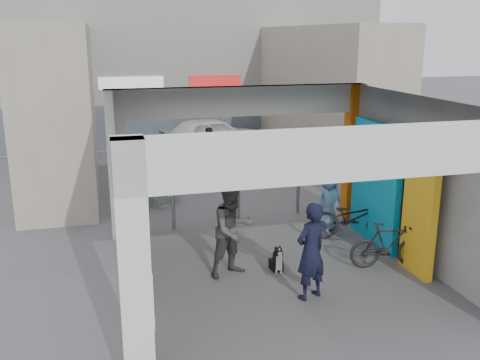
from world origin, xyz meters
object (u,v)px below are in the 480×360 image
object	(u,v)px
man_with_dog	(311,251)
white_van	(212,135)
border_collie	(277,261)
produce_stand	(145,183)
man_crates	(210,154)
bicycle_front	(353,217)
man_elderly	(329,201)
cafe_set	(155,195)
bicycle_rear	(389,245)
man_back_turned	(233,229)

from	to	relation	value
man_with_dog	white_van	size ratio (longest dim) A/B	0.42
border_collie	man_with_dog	bearing A→B (deg)	-86.34
produce_stand	man_with_dog	world-z (taller)	man_with_dog
man_with_dog	man_crates	size ratio (longest dim) A/B	1.03
man_crates	bicycle_front	world-z (taller)	man_crates
border_collie	man_elderly	bearing A→B (deg)	38.74
border_collie	man_with_dog	xyz separation A→B (m)	(0.22, -1.23, 0.68)
cafe_set	white_van	size ratio (longest dim) A/B	0.30
bicycle_rear	bicycle_front	bearing A→B (deg)	9.37
man_with_dog	man_elderly	bearing A→B (deg)	-141.75
man_with_dog	man_elderly	world-z (taller)	man_with_dog
produce_stand	bicycle_front	xyz separation A→B (m)	(4.43, -5.03, 0.18)
man_crates	bicycle_rear	world-z (taller)	man_crates
man_elderly	man_crates	distance (m)	5.75
man_elderly	border_collie	bearing A→B (deg)	-146.91
bicycle_rear	border_collie	bearing A→B (deg)	89.68
produce_stand	man_with_dog	xyz separation A→B (m)	(2.35, -7.54, 0.57)
bicycle_front	white_van	distance (m)	10.44
man_elderly	bicycle_front	distance (m)	0.81
bicycle_rear	white_van	size ratio (longest dim) A/B	0.38
cafe_set	bicycle_rear	bearing A→B (deg)	-52.58
man_elderly	bicycle_front	size ratio (longest dim) A/B	0.73
produce_stand	border_collie	xyz separation A→B (m)	(2.14, -6.31, -0.12)
border_collie	man_with_dog	world-z (taller)	man_with_dog
cafe_set	man_elderly	world-z (taller)	man_elderly
bicycle_rear	man_with_dog	bearing A→B (deg)	121.29
man_back_turned	bicycle_rear	world-z (taller)	man_back_turned
man_elderly	man_crates	size ratio (longest dim) A/B	0.83
bicycle_front	man_crates	bearing A→B (deg)	33.73
bicycle_front	man_elderly	bearing A→B (deg)	36.75
produce_stand	border_collie	world-z (taller)	produce_stand
white_van	bicycle_front	bearing A→B (deg)	171.15
cafe_set	man_with_dog	bearing A→B (deg)	-71.29
man_back_turned	produce_stand	bearing A→B (deg)	80.78
man_crates	man_with_dog	bearing A→B (deg)	84.47
border_collie	white_van	bearing A→B (deg)	78.36
man_elderly	man_crates	xyz separation A→B (m)	(-1.86, 5.44, 0.15)
cafe_set	produce_stand	size ratio (longest dim) A/B	0.98
produce_stand	man_elderly	distance (m)	5.98
bicycle_front	bicycle_rear	xyz separation A→B (m)	(0.00, -1.67, -0.04)
cafe_set	border_collie	world-z (taller)	cafe_set
man_with_dog	white_van	world-z (taller)	man_with_dog
produce_stand	bicycle_front	world-z (taller)	bicycle_front
cafe_set	man_back_turned	world-z (taller)	man_back_turned
produce_stand	man_back_turned	size ratio (longest dim) A/B	0.69
cafe_set	man_elderly	xyz separation A→B (m)	(3.94, -3.14, 0.45)
man_with_dog	bicycle_front	xyz separation A→B (m)	(2.08, 2.51, -0.39)
produce_stand	man_crates	xyz separation A→B (m)	(2.27, 1.13, 0.54)
cafe_set	man_elderly	bearing A→B (deg)	-38.59
bicycle_front	man_back_turned	bearing A→B (deg)	124.64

